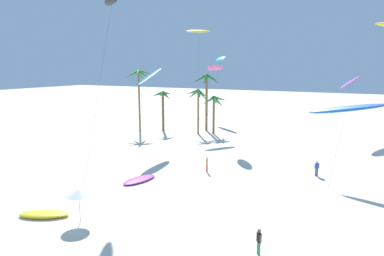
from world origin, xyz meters
TOP-DOWN VIEW (x-y plane):
  - palm_tree_0 at (-19.75, 41.16)m, footprint 3.54×3.86m
  - palm_tree_1 at (-23.24, 39.13)m, footprint 4.77×4.48m
  - palm_tree_2 at (-13.26, 45.14)m, footprint 4.81×5.04m
  - palm_tree_3 at (-13.17, 41.57)m, footprint 3.78×3.93m
  - palm_tree_4 at (-10.88, 42.83)m, footprint 3.94×4.33m
  - flying_kite_0 at (-16.14, 47.70)m, footprint 4.84×8.18m
  - flying_kite_1 at (-11.14, 18.92)m, footprint 5.61×9.63m
  - flying_kite_2 at (-16.50, 55.79)m, footprint 5.85×10.74m
  - flying_kite_8 at (9.41, 27.75)m, footprint 7.18×6.10m
  - flying_kite_9 at (8.93, 49.56)m, footprint 3.53×13.41m
  - flying_kite_10 at (-7.86, 38.03)m, footprint 3.51×6.83m
  - flying_kite_11 at (-14.62, 30.12)m, footprint 2.92×9.38m
  - grounded_kite_1 at (-9.74, 8.62)m, footprint 3.95×2.91m
  - grounded_kite_2 at (-8.09, 18.25)m, footprint 2.39×4.02m
  - person_foreground_walker at (7.14, 27.76)m, footprint 0.45×0.33m
  - person_near_left at (5.89, 10.97)m, footprint 0.35×0.42m
  - person_mid_field at (-3.39, 23.85)m, footprint 0.34×0.42m
  - beach_umbrella at (-6.72, 9.25)m, footprint 1.85×1.85m

SIDE VIEW (x-z plane):
  - grounded_kite_2 at x=-8.09m, z-range 0.00..0.28m
  - grounded_kite_1 at x=-9.74m, z-range 0.00..0.37m
  - person_near_left at x=5.89m, z-range 0.08..1.69m
  - person_foreground_walker at x=7.14m, z-range 0.08..1.69m
  - person_mid_field at x=-3.39m, z-range 0.08..1.70m
  - beach_umbrella at x=-6.72m, z-range 0.99..3.43m
  - palm_tree_4 at x=-10.88m, z-range 2.11..8.49m
  - palm_tree_0 at x=-19.75m, z-range 2.10..9.09m
  - palm_tree_3 at x=-13.17m, z-range 2.46..9.99m
  - flying_kite_8 at x=9.41m, z-range 3.02..11.10m
  - palm_tree_2 at x=-13.26m, z-range 2.83..12.75m
  - flying_kite_9 at x=8.93m, z-range 3.76..13.78m
  - palm_tree_1 at x=-23.24m, z-range 3.76..14.38m
  - flying_kite_11 at x=-14.62m, z-range 4.25..15.39m
  - flying_kite_2 at x=-16.50m, z-range 5.05..16.70m
  - flying_kite_10 at x=-7.86m, z-range 5.76..18.58m
  - flying_kite_1 at x=-11.14m, z-range 7.92..26.46m
  - flying_kite_0 at x=-16.14m, z-range 8.38..26.27m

